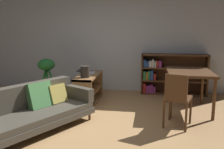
# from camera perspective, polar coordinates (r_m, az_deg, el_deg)

# --- Properties ---
(ground_plane) EXTENTS (8.16, 8.16, 0.00)m
(ground_plane) POSITION_cam_1_polar(r_m,az_deg,el_deg) (4.12, -6.68, -12.48)
(ground_plane) COLOR tan
(back_wall_panel) EXTENTS (6.80, 0.10, 2.70)m
(back_wall_panel) POSITION_cam_1_polar(r_m,az_deg,el_deg) (6.44, -0.50, 8.29)
(back_wall_panel) COLOR silver
(back_wall_panel) RESTS_ON ground_plane
(fabric_couch) EXTENTS (1.62, 2.04, 0.74)m
(fabric_couch) POSITION_cam_1_polar(r_m,az_deg,el_deg) (4.18, -17.63, -7.55)
(fabric_couch) COLOR brown
(fabric_couch) RESTS_ON ground_plane
(media_console) EXTENTS (0.41, 1.18, 0.61)m
(media_console) POSITION_cam_1_polar(r_m,az_deg,el_deg) (5.48, -5.46, -3.30)
(media_console) COLOR olive
(media_console) RESTS_ON ground_plane
(open_laptop) EXTENTS (0.43, 0.37, 0.07)m
(open_laptop) POSITION_cam_1_polar(r_m,az_deg,el_deg) (5.65, -5.81, 0.56)
(open_laptop) COLOR silver
(open_laptop) RESTS_ON media_console
(desk_speaker) EXTENTS (0.19, 0.19, 0.24)m
(desk_speaker) POSITION_cam_1_polar(r_m,az_deg,el_deg) (5.12, -6.28, 0.66)
(desk_speaker) COLOR #2D2823
(desk_speaker) RESTS_ON media_console
(potted_floor_plant) EXTENTS (0.45, 0.58, 0.92)m
(potted_floor_plant) POSITION_cam_1_polar(r_m,az_deg,el_deg) (5.96, -14.96, 0.24)
(potted_floor_plant) COLOR brown
(potted_floor_plant) RESTS_ON ground_plane
(dining_table) EXTENTS (0.84, 1.12, 0.80)m
(dining_table) POSITION_cam_1_polar(r_m,az_deg,el_deg) (5.04, 17.49, -0.18)
(dining_table) COLOR #56351E
(dining_table) RESTS_ON ground_plane
(dining_chair_near) EXTENTS (0.51, 0.54, 0.91)m
(dining_chair_near) POSITION_cam_1_polar(r_m,az_deg,el_deg) (4.14, 14.96, -5.01)
(dining_chair_near) COLOR #56351E
(dining_chair_near) RESTS_ON ground_plane
(bookshelf) EXTENTS (1.60, 0.34, 1.00)m
(bookshelf) POSITION_cam_1_polar(r_m,az_deg,el_deg) (6.28, 13.02, 0.09)
(bookshelf) COLOR #56351E
(bookshelf) RESTS_ON ground_plane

